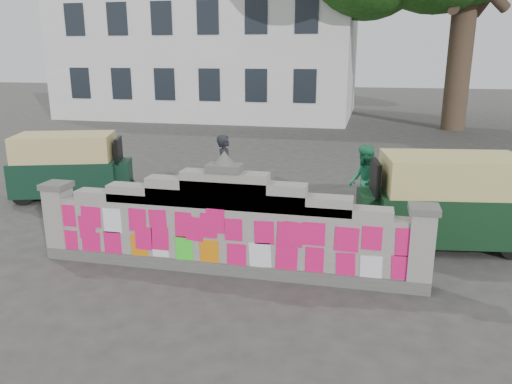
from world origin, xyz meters
TOP-DOWN VIEW (x-y plane):
  - ground at (0.00, 0.00)m, footprint 100.00×100.00m
  - parapet_wall at (-0.00, -0.01)m, footprint 6.48×0.44m
  - building at (-7.00, 21.98)m, footprint 16.00×10.00m
  - cyclist_bike at (-0.90, 3.06)m, footprint 1.76×0.78m
  - cyclist_rider at (-0.90, 3.06)m, footprint 0.42×0.59m
  - pedestrian at (2.12, 3.39)m, footprint 0.75×0.89m
  - rickshaw_left at (-4.99, 3.38)m, footprint 2.95×2.05m
  - rickshaw_right at (3.60, 2.04)m, footprint 3.15×1.80m

SIDE VIEW (x-z plane):
  - ground at x=0.00m, z-range 0.00..0.00m
  - cyclist_bike at x=-0.90m, z-range 0.00..0.89m
  - parapet_wall at x=0.00m, z-range -0.26..1.75m
  - cyclist_rider at x=-0.90m, z-range 0.00..1.52m
  - pedestrian at x=2.12m, z-range 0.00..1.60m
  - rickshaw_left at x=-4.99m, z-range 0.03..1.62m
  - rickshaw_right at x=3.60m, z-range 0.03..1.73m
  - building at x=-7.00m, z-range -0.44..8.46m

